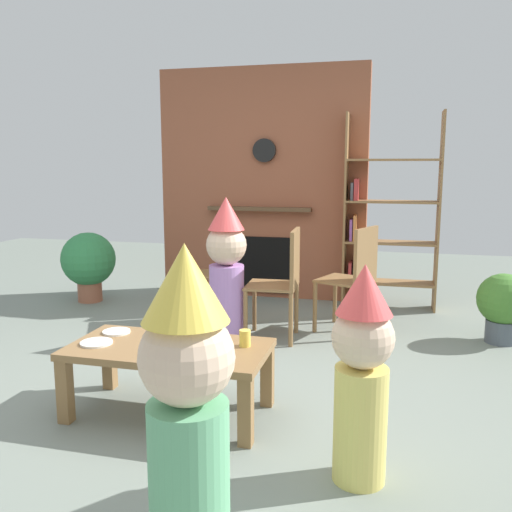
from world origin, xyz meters
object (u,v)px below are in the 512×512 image
Objects in this scene: bookshelf at (384,222)px; dining_chair_left at (212,266)px; coffee_table at (169,357)px; paper_cup_near_right at (200,341)px; child_with_cone_hat at (188,406)px; child_in_pink at (362,369)px; potted_plant_tall at (503,304)px; child_by_the_chairs at (227,266)px; dining_chair_middle at (283,277)px; potted_plant_short at (88,261)px; paper_cup_center at (245,338)px; dining_chair_right at (355,273)px; paper_cup_near_left at (198,352)px; paper_plate_front at (96,343)px; paper_plate_rear at (116,332)px; birthday_cake_slice at (178,330)px.

bookshelf is 1.77m from dining_chair_left.
dining_chair_left is (-0.36, 1.80, 0.17)m from coffee_table.
child_with_cone_hat reaches higher than paper_cup_near_right.
potted_plant_tall is (0.98, 2.22, -0.20)m from child_in_pink.
child_by_the_chairs is at bearing 101.18° from paper_cup_near_right.
dining_chair_middle reaches higher than potted_plant_short.
dining_chair_left reaches higher than paper_cup_center.
dining_chair_right reaches higher than coffee_table.
paper_plate_front is at bearing 171.23° from paper_cup_near_left.
potted_plant_tall is 3.92m from potted_plant_short.
dining_chair_right is (1.31, 1.86, 0.10)m from paper_plate_front.
child_by_the_chairs is at bearing 101.67° from paper_cup_near_left.
paper_plate_front reaches higher than coffee_table.
dining_chair_middle reaches higher than paper_plate_front.
child_in_pink is 2.08m from child_by_the_chairs.
child_with_cone_hat is at bearing -71.76° from paper_cup_near_right.
paper_plate_front is 1.54m from child_in_pink.
potted_plant_tall reaches higher than paper_plate_rear.
child_by_the_chairs is at bearing -35.82° from child_in_pink.
child_in_pink is at bearing -15.71° from paper_cup_near_left.
child_with_cone_hat is 4.09m from potted_plant_short.
paper_cup_near_left is at bearing 82.73° from dining_chair_middle.
paper_cup_near_left is 0.66m from paper_plate_front.
potted_plant_tall is at bearing 47.33° from paper_cup_near_left.
child_by_the_chairs is 1.08m from dining_chair_right.
dining_chair_right is (1.26, -0.01, 0.00)m from dining_chair_left.
paper_cup_near_left is 0.88m from child_in_pink.
dining_chair_middle is (0.43, 0.15, -0.10)m from child_by_the_chairs.
potted_plant_tall is (2.14, 0.49, -0.29)m from child_by_the_chairs.
potted_plant_tall is (1.65, 1.72, -0.13)m from paper_cup_center.
paper_plate_rear is 0.30× the size of potted_plant_tall.
paper_plate_rear is (-1.51, -2.58, -0.45)m from bookshelf.
potted_plant_short is at bearing 132.29° from paper_cup_near_right.
paper_cup_near_left is 1.65m from dining_chair_middle.
paper_cup_near_right is 3.02m from potted_plant_short.
child_with_cone_hat reaches higher than paper_plate_rear.
coffee_table is at bearing 144.88° from paper_cup_near_left.
paper_cup_center is at bearing -16.57° from child_in_pink.
child_with_cone_hat reaches higher than paper_plate_front.
dining_chair_middle is at bearing 73.35° from birthday_cake_slice.
coffee_table is 1.55× the size of potted_plant_short.
potted_plant_tall is at bearing 151.56° from dining_chair_left.
child_in_pink reaches higher than dining_chair_right.
paper_cup_near_right reaches higher than paper_plate_front.
potted_plant_short reaches higher than coffee_table.
child_with_cone_hat is at bearing -47.32° from paper_plate_front.
potted_plant_short is (-2.08, 2.37, -0.02)m from paper_cup_near_left.
paper_cup_near_left is 3.15m from potted_plant_short.
dining_chair_left and dining_chair_middle have the same top height.
paper_cup_center is 0.93× the size of birthday_cake_slice.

